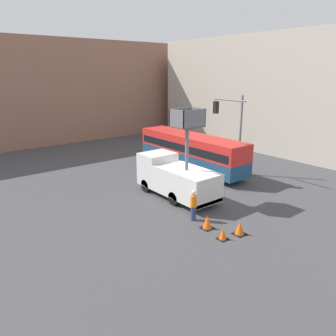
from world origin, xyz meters
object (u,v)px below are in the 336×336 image
at_px(utility_truck, 176,176).
at_px(traffic_cone_near_truck, 223,234).
at_px(city_bus, 191,149).
at_px(road_worker_near_truck, 193,205).
at_px(traffic_cone_mid_road, 207,222).
at_px(traffic_light_pole, 233,124).
at_px(road_worker_directing, 217,169).
at_px(traffic_cone_far_side, 240,228).

relative_size(utility_truck, traffic_cone_near_truck, 10.50).
relative_size(utility_truck, city_bus, 0.56).
xyz_separation_m(road_worker_near_truck, traffic_cone_near_truck, (-0.36, -2.66, -0.65)).
bearing_deg(city_bus, traffic_cone_mid_road, 141.27).
bearing_deg(traffic_cone_mid_road, city_bus, 52.32).
xyz_separation_m(utility_truck, traffic_light_pole, (6.46, 0.70, 2.91)).
height_order(city_bus, traffic_cone_mid_road, city_bus).
relative_size(utility_truck, road_worker_directing, 3.31).
relative_size(traffic_light_pole, road_worker_near_truck, 3.53).
distance_m(road_worker_near_truck, traffic_cone_far_side, 3.01).
bearing_deg(traffic_cone_near_truck, traffic_cone_far_side, -9.74).
relative_size(city_bus, traffic_cone_near_truck, 18.67).
bearing_deg(traffic_light_pole, traffic_cone_near_truck, -140.62).
relative_size(city_bus, traffic_cone_far_side, 15.35).
distance_m(city_bus, traffic_cone_far_side, 12.37).
bearing_deg(traffic_cone_mid_road, road_worker_directing, 39.64).
xyz_separation_m(traffic_light_pole, traffic_cone_near_truck, (-8.42, -6.91, -4.12)).
relative_size(city_bus, road_worker_near_truck, 6.08).
relative_size(city_bus, traffic_cone_mid_road, 14.99).
bearing_deg(traffic_cone_far_side, traffic_light_pole, 44.16).
bearing_deg(road_worker_near_truck, utility_truck, 49.38).
bearing_deg(traffic_light_pole, traffic_cone_far_side, -135.84).
bearing_deg(city_bus, utility_truck, 127.71).
distance_m(city_bus, traffic_cone_near_truck, 12.81).
height_order(road_worker_near_truck, traffic_cone_near_truck, road_worker_near_truck).
bearing_deg(city_bus, traffic_cone_far_side, 148.96).
bearing_deg(traffic_light_pole, city_bus, 108.37).
xyz_separation_m(utility_truck, traffic_cone_far_side, (-0.86, -6.40, -1.14)).
height_order(road_worker_directing, traffic_cone_near_truck, road_worker_directing).
distance_m(utility_truck, road_worker_directing, 4.82).
xyz_separation_m(road_worker_directing, traffic_cone_far_side, (-5.62, -6.95, -0.63)).
bearing_deg(road_worker_directing, traffic_cone_near_truck, 17.58).
distance_m(road_worker_directing, traffic_cone_mid_road, 8.44).
distance_m(traffic_light_pole, road_worker_directing, 3.82).
xyz_separation_m(city_bus, road_worker_near_truck, (-6.89, -7.79, -0.89)).
bearing_deg(utility_truck, traffic_light_pole, 6.23).
height_order(traffic_cone_mid_road, traffic_cone_far_side, traffic_cone_mid_road).
bearing_deg(traffic_cone_near_truck, utility_truck, 72.45).
bearing_deg(traffic_light_pole, road_worker_directing, -174.75).
distance_m(utility_truck, traffic_light_pole, 7.12).
bearing_deg(city_bus, road_worker_directing, 170.97).
distance_m(city_bus, road_worker_directing, 3.83).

